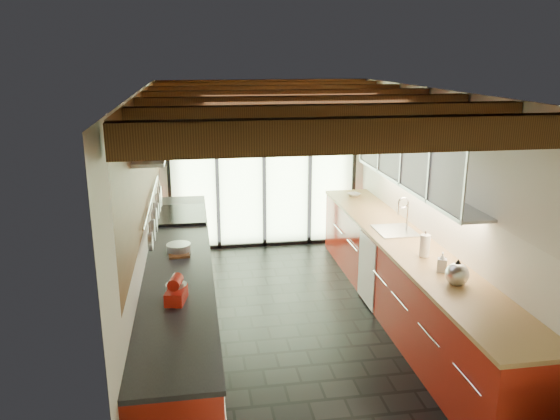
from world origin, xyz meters
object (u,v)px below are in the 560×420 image
at_px(stand_mixer, 176,291).
at_px(paper_towel, 425,246).
at_px(bowl, 354,195).
at_px(soap_bottle, 442,262).
at_px(kettle, 457,273).

relative_size(stand_mixer, paper_towel, 1.02).
bearing_deg(stand_mixer, bowl, 51.86).
height_order(paper_towel, soap_bottle, paper_towel).
xyz_separation_m(stand_mixer, bowl, (2.54, 3.23, -0.07)).
distance_m(stand_mixer, paper_towel, 2.63).
xyz_separation_m(stand_mixer, paper_towel, (2.54, 0.67, 0.02)).
bearing_deg(paper_towel, soap_bottle, -90.00).
distance_m(paper_towel, bowl, 2.56).
xyz_separation_m(stand_mixer, kettle, (2.54, -0.05, 0.02)).
bearing_deg(bowl, kettle, -90.00).
height_order(stand_mixer, bowl, stand_mixer).
height_order(stand_mixer, soap_bottle, stand_mixer).
distance_m(stand_mixer, soap_bottle, 2.55).
bearing_deg(stand_mixer, paper_towel, 14.84).
bearing_deg(stand_mixer, kettle, -1.14).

